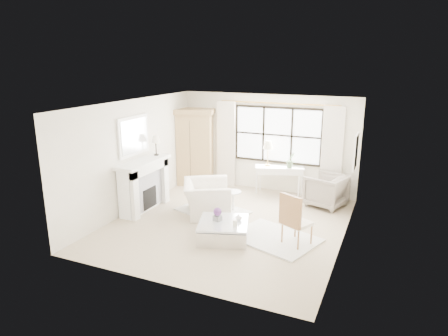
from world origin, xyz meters
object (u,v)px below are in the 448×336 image
(armoire, at_px, (195,146))
(coffee_table, at_px, (223,230))
(club_armchair, at_px, (207,198))
(console_table, at_px, (279,181))

(armoire, relative_size, coffee_table, 1.78)
(armoire, bearing_deg, club_armchair, -71.49)
(console_table, distance_m, coffee_table, 3.19)
(console_table, height_order, club_armchair, console_table)
(armoire, xyz_separation_m, coffee_table, (2.29, -3.14, -0.96))
(console_table, xyz_separation_m, coffee_table, (-0.26, -3.17, -0.22))
(armoire, bearing_deg, coffee_table, -69.26)
(armoire, distance_m, club_armchair, 2.57)
(console_table, bearing_deg, armoire, 161.20)
(console_table, distance_m, club_armchair, 2.38)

